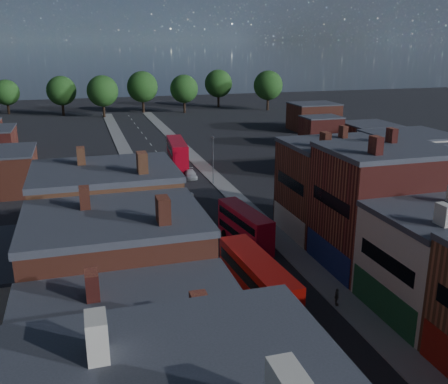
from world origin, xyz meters
TOP-DOWN VIEW (x-y plane):
  - pavement_west at (-6.50, 50.00)m, footprint 3.00×200.00m
  - pavement_east at (6.50, 50.00)m, footprint 3.00×200.00m
  - lamp_post_2 at (-5.20, 30.00)m, footprint 0.25×0.70m
  - lamp_post_3 at (5.20, 60.00)m, footprint 0.25×0.70m
  - bus_0 at (-1.95, 18.97)m, footprint 3.64×12.05m
  - bus_1 at (1.90, 33.78)m, footprint 3.68×10.43m
  - bus_2 at (1.50, 72.03)m, footprint 3.94×12.60m
  - car_2 at (-1.20, 43.93)m, footprint 2.05×4.19m
  - car_3 at (2.40, 64.92)m, footprint 2.22×4.82m
  - ped_3 at (5.35, 17.98)m, footprint 0.75×1.07m

SIDE VIEW (x-z plane):
  - pavement_west at x=-6.50m, z-range 0.00..0.12m
  - pavement_east at x=6.50m, z-range 0.00..0.12m
  - car_2 at x=-1.20m, z-range 0.00..1.15m
  - car_3 at x=2.40m, z-range 0.00..1.37m
  - ped_3 at x=5.35m, z-range 0.12..1.78m
  - bus_1 at x=1.90m, z-range 0.17..4.58m
  - bus_0 at x=-1.95m, z-range 0.20..5.34m
  - bus_2 at x=1.50m, z-range 0.21..5.57m
  - lamp_post_2 at x=-5.20m, z-range 0.64..8.77m
  - lamp_post_3 at x=5.20m, z-range 0.64..8.77m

